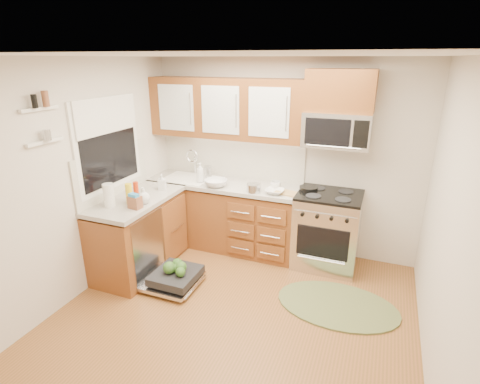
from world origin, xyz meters
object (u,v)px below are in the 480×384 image
at_px(bowl_a, 275,191).
at_px(paper_towel_roll, 109,195).
at_px(cutting_board, 287,193).
at_px(cup, 276,186).
at_px(microwave, 337,130).
at_px(rug, 337,305).
at_px(upper_cabinets, 226,108).
at_px(range, 327,230).
at_px(sink, 188,187).
at_px(skillet, 309,188).
at_px(bowl_b, 216,183).
at_px(stock_pot, 254,188).
at_px(dishwasher, 173,278).

bearing_deg(bowl_a, paper_towel_roll, -146.02).
bearing_deg(cutting_board, cup, 151.75).
bearing_deg(cup, microwave, 11.72).
bearing_deg(rug, cutting_board, 137.27).
bearing_deg(upper_cabinets, paper_towel_roll, -120.69).
relative_size(upper_cabinets, cutting_board, 7.39).
bearing_deg(range, sink, -179.70).
height_order(range, paper_towel_roll, paper_towel_roll).
relative_size(sink, paper_towel_roll, 2.36).
xyz_separation_m(range, microwave, (0.00, 0.12, 1.23)).
xyz_separation_m(upper_cabinets, cutting_board, (0.91, -0.26, -0.94)).
relative_size(rug, bowl_a, 5.62).
xyz_separation_m(skillet, bowl_b, (-1.15, -0.23, -0.00)).
height_order(cutting_board, paper_towel_roll, paper_towel_roll).
bearing_deg(upper_cabinets, microwave, -1.02).
bearing_deg(bowl_a, stock_pot, -170.36).
distance_m(dishwasher, paper_towel_roll, 1.18).
xyz_separation_m(stock_pot, cutting_board, (0.40, 0.10, -0.04)).
distance_m(upper_cabinets, dishwasher, 2.19).
relative_size(microwave, cutting_board, 2.74).
distance_m(cutting_board, paper_towel_roll, 2.06).
distance_m(skillet, bowl_a, 0.43).
bearing_deg(rug, paper_towel_roll, -170.75).
distance_m(range, sink, 1.96).
distance_m(range, stock_pot, 1.05).
relative_size(range, bowl_a, 4.21).
relative_size(skillet, paper_towel_roll, 0.86).
xyz_separation_m(range, sink, (-1.93, -0.01, 0.33)).
distance_m(upper_cabinets, microwave, 1.42).
bearing_deg(dishwasher, upper_cabinets, 83.96).
relative_size(range, dishwasher, 1.36).
bearing_deg(skillet, upper_cabinets, 175.16).
distance_m(range, skillet, 0.57).
bearing_deg(rug, range, 108.39).
relative_size(cutting_board, cup, 2.03).
xyz_separation_m(range, bowl_a, (-0.64, -0.17, 0.48)).
bearing_deg(bowl_b, bowl_a, 0.99).
bearing_deg(cutting_board, bowl_b, -175.72).
relative_size(stock_pot, cutting_board, 0.64).
bearing_deg(cup, range, 1.64).
distance_m(upper_cabinets, cutting_board, 1.33).
height_order(upper_cabinets, skillet, upper_cabinets).
bearing_deg(cutting_board, microwave, 24.82).
bearing_deg(cup, stock_pot, -139.61).
relative_size(microwave, bowl_b, 2.62).
xyz_separation_m(bowl_b, cup, (0.75, 0.16, 0.01)).
bearing_deg(cup, dishwasher, -128.03).
relative_size(stock_pot, bowl_a, 0.79).
distance_m(range, microwave, 1.23).
relative_size(cutting_board, bowl_a, 1.23).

